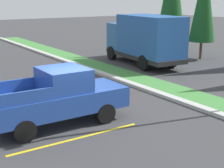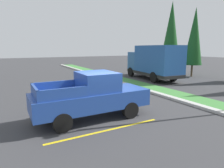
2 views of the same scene
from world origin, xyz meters
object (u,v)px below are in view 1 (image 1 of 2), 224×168
(cypress_tree_left_inner, at_px, (204,0))
(traffic_cone, at_px, (33,94))
(pickup_truck_main, at_px, (58,97))
(cargo_truck_distant, at_px, (145,38))

(cypress_tree_left_inner, xyz_separation_m, traffic_cone, (3.14, -14.49, -4.07))
(traffic_cone, bearing_deg, pickup_truck_main, -5.11)
(cypress_tree_left_inner, distance_m, traffic_cone, 15.38)
(traffic_cone, bearing_deg, cypress_tree_left_inner, 102.24)
(cargo_truck_distant, relative_size, traffic_cone, 11.66)
(cargo_truck_distant, height_order, traffic_cone, cargo_truck_distant)
(cargo_truck_distant, height_order, cypress_tree_left_inner, cypress_tree_left_inner)
(pickup_truck_main, distance_m, traffic_cone, 3.52)
(cypress_tree_left_inner, bearing_deg, pickup_truck_main, -66.05)
(cargo_truck_distant, bearing_deg, pickup_truck_main, -53.85)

